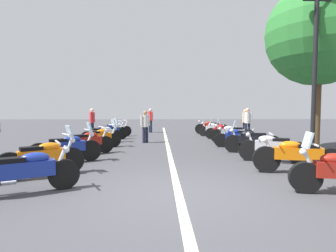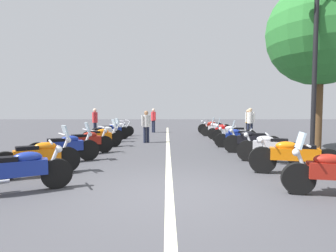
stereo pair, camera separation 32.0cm
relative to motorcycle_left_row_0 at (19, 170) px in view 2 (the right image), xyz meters
name	(u,v)px [view 2 (the right image)]	position (x,y,z in m)	size (l,w,h in m)	color
ground_plane	(169,194)	(-0.07, -2.91, -0.45)	(80.00, 80.00, 0.00)	#424247
lane_centre_stripe	(168,148)	(6.14, -2.91, -0.44)	(25.10, 0.16, 0.01)	beige
motorcycle_left_row_0	(19,170)	(0.00, 0.00, 0.00)	(1.10, 1.84, 0.99)	black
motorcycle_left_row_1	(39,157)	(1.35, 0.26, 0.03)	(1.27, 1.74, 1.22)	black
motorcycle_left_row_2	(65,147)	(3.01, 0.26, 0.03)	(1.14, 1.94, 1.22)	black
motorcycle_left_row_3	(86,142)	(4.47, 0.07, 0.01)	(1.35, 1.78, 1.00)	black
motorcycle_left_row_4	(100,137)	(6.20, 0.00, 0.01)	(1.18, 1.78, 1.19)	black
motorcycle_left_row_5	(104,134)	(7.85, 0.20, 0.01)	(1.21, 1.84, 1.19)	black
motorcycle_left_row_6	(111,131)	(9.25, 0.16, 0.02)	(1.28, 1.94, 1.01)	black
motorcycle_left_row_7	(118,129)	(10.88, 0.08, 0.00)	(1.23, 1.85, 0.99)	black
motorcycle_right_row_1	(293,156)	(1.42, -6.00, 0.02)	(0.86, 2.13, 1.02)	black
motorcycle_right_row_2	(271,148)	(2.93, -6.02, 0.01)	(0.98, 1.95, 1.01)	black
motorcycle_right_row_3	(252,141)	(4.64, -5.99, 0.03)	(0.89, 2.05, 1.22)	black
motorcycle_right_row_4	(238,137)	(6.11, -5.88, 0.00)	(0.80, 2.01, 0.98)	black
motorcycle_right_row_5	(233,133)	(7.70, -6.07, 0.03)	(0.81, 2.12, 1.23)	black
motorcycle_right_row_6	(225,131)	(9.31, -6.00, 0.01)	(0.88, 1.92, 1.20)	black
motorcycle_right_row_7	(218,129)	(10.79, -5.90, 0.00)	(1.06, 1.96, 0.98)	black
motorcycle_right_row_8	(214,127)	(12.49, -5.99, 0.02)	(0.83, 2.16, 1.01)	black
street_lamp_twin_globe	(315,45)	(3.36, -7.52, 3.19)	(0.32, 1.22, 5.40)	black
traffic_cone_0	(319,158)	(2.11, -7.03, -0.16)	(0.36, 0.36, 0.61)	orange
bystander_0	(250,121)	(9.94, -7.57, 0.56)	(0.32, 0.50, 1.71)	#1E2338
bystander_1	(153,118)	(13.76, -1.91, 0.55)	(0.44, 0.36, 1.69)	#1E2338
bystander_2	(146,124)	(7.91, -1.86, 0.46)	(0.36, 0.43, 1.56)	#1E2338
bystander_3	(248,120)	(11.46, -7.92, 0.51)	(0.52, 0.32, 1.63)	black
bystander_4	(95,120)	(11.04, 1.49, 0.54)	(0.53, 0.32, 1.69)	#1E2338
roadside_tree_0	(321,33)	(5.11, -8.66, 4.07)	(3.96, 3.96, 6.51)	brown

